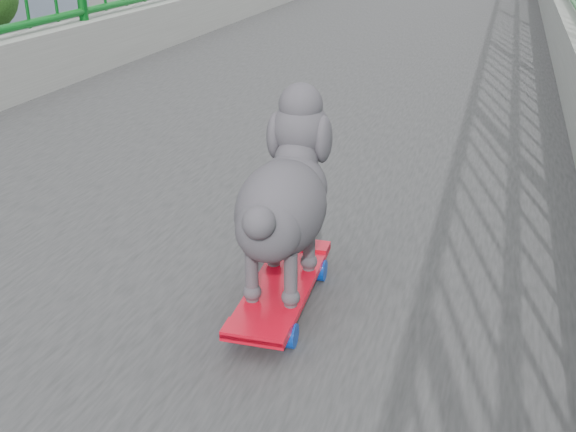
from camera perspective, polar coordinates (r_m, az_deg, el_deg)
The scene contains 5 objects.
railing at distance 1.95m, azimuth -13.90°, elevation 3.79°, with size 3.00×24.00×1.42m.
skateboard at distance 1.63m, azimuth -0.53°, elevation -6.23°, with size 0.16×0.49×0.06m.
poodle at distance 1.54m, azimuth -0.31°, elevation 1.70°, with size 0.21×0.49×0.40m.
car_1 at distance 18.76m, azimuth -17.10°, elevation 0.68°, with size 1.57×4.49×1.48m, color silver.
car_7 at distance 24.35m, azimuth -16.97°, elevation 6.20°, with size 2.23×5.50×1.60m, color #A7A7AC.
Camera 1 is at (0.98, -1.56, 7.87)m, focal length 42.00 mm.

